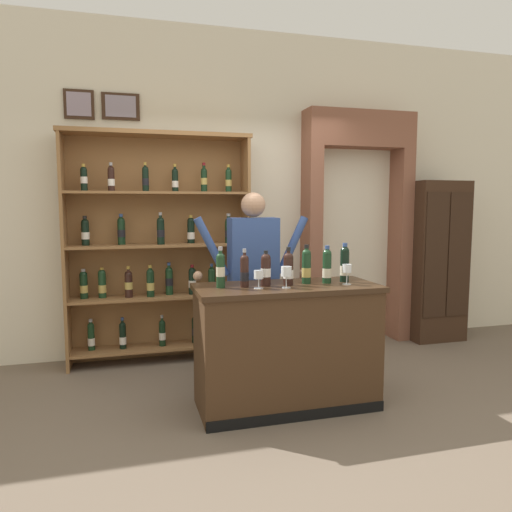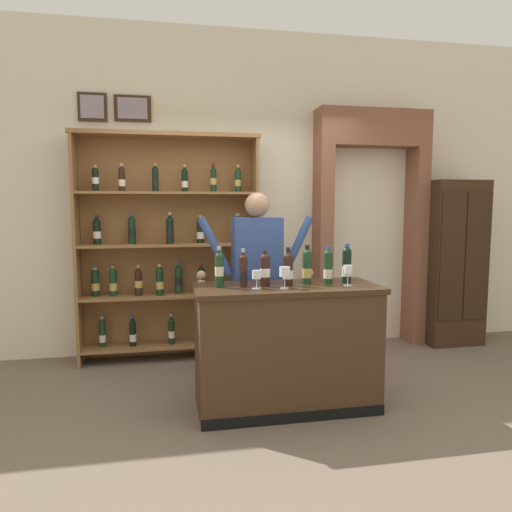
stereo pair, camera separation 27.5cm
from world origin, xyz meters
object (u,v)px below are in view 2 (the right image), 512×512
object	(u,v)px
side_cabinet	(454,263)
tasting_bottle_super_tuscan	(347,265)
wine_glass_right	(257,276)
wine_shelf	(169,243)
tasting_bottle_brunello	(243,270)
shopkeeper	(257,267)
tasting_bottle_grappa	(219,269)
wine_glass_spare	(348,271)
tasting_counter	(286,347)
tasting_bottle_riserva	(307,266)
tasting_bottle_vin_santo	(288,269)
tasting_bottle_chianti	(328,267)
wine_glass_left	(285,272)
tasting_bottle_prosecco	(265,269)

from	to	relation	value
side_cabinet	tasting_bottle_super_tuscan	bearing A→B (deg)	-144.63
side_cabinet	wine_glass_right	xyz separation A→B (m)	(-2.54, -1.39, 0.13)
wine_shelf	tasting_bottle_brunello	distance (m)	1.51
shopkeeper	tasting_bottle_grappa	bearing A→B (deg)	-126.82
wine_shelf	wine_glass_spare	size ratio (longest dim) A/B	14.34
tasting_counter	tasting_bottle_riserva	xyz separation A→B (m)	(0.17, 0.03, 0.62)
tasting_bottle_brunello	tasting_bottle_vin_santo	bearing A→B (deg)	-0.57
tasting_bottle_chianti	shopkeeper	bearing A→B (deg)	130.35
tasting_counter	tasting_bottle_riserva	world-z (taller)	tasting_bottle_riserva
side_cabinet	wine_glass_left	distance (m)	2.74
wine_shelf	tasting_counter	distance (m)	1.81
tasting_bottle_vin_santo	wine_glass_right	world-z (taller)	tasting_bottle_vin_santo
tasting_bottle_grappa	tasting_bottle_prosecco	world-z (taller)	tasting_bottle_grappa
tasting_bottle_super_tuscan	wine_glass_left	xyz separation A→B (m)	(-0.54, -0.14, -0.03)
tasting_bottle_chianti	tasting_bottle_prosecco	bearing A→B (deg)	-179.94
wine_shelf	side_cabinet	size ratio (longest dim) A/B	1.23
side_cabinet	tasting_bottle_super_tuscan	size ratio (longest dim) A/B	5.91
tasting_bottle_super_tuscan	wine_glass_right	size ratio (longest dim) A/B	2.28
tasting_bottle_riserva	tasting_bottle_chianti	size ratio (longest dim) A/B	1.03
shopkeeper	tasting_bottle_super_tuscan	distance (m)	0.81
shopkeeper	tasting_bottle_riserva	size ratio (longest dim) A/B	5.48
tasting_bottle_riserva	tasting_bottle_super_tuscan	distance (m)	0.33
wine_shelf	tasting_bottle_chianti	world-z (taller)	wine_shelf
tasting_bottle_vin_santo	wine_glass_right	xyz separation A→B (m)	(-0.26, -0.09, -0.04)
tasting_bottle_prosecco	tasting_bottle_chianti	world-z (taller)	tasting_bottle_chianti
tasting_bottle_brunello	tasting_bottle_super_tuscan	distance (m)	0.83
wine_glass_spare	tasting_bottle_vin_santo	bearing A→B (deg)	168.04
wine_glass_spare	wine_glass_left	bearing A→B (deg)	-177.85
side_cabinet	tasting_bottle_chianti	xyz separation A→B (m)	(-1.96, -1.30, 0.17)
tasting_bottle_super_tuscan	shopkeeper	bearing A→B (deg)	140.10
wine_glass_right	tasting_bottle_super_tuscan	bearing A→B (deg)	8.73
tasting_bottle_riserva	wine_glass_spare	distance (m)	0.31
side_cabinet	tasting_bottle_prosecco	bearing A→B (deg)	-152.20
wine_shelf	tasting_bottle_super_tuscan	xyz separation A→B (m)	(1.36, -1.39, -0.08)
side_cabinet	tasting_counter	bearing A→B (deg)	-150.28
tasting_bottle_grappa	tasting_bottle_chianti	world-z (taller)	tasting_bottle_grappa
wine_shelf	shopkeeper	xyz separation A→B (m)	(0.74, -0.87, -0.15)
tasting_bottle_chianti	wine_glass_spare	bearing A→B (deg)	-40.41
tasting_bottle_grappa	tasting_bottle_chianti	size ratio (longest dim) A/B	1.04
tasting_bottle_brunello	tasting_bottle_grappa	bearing A→B (deg)	174.02
tasting_counter	tasting_bottle_super_tuscan	world-z (taller)	tasting_bottle_super_tuscan
wine_glass_left	wine_shelf	bearing A→B (deg)	118.07
wine_glass_right	side_cabinet	bearing A→B (deg)	28.67
tasting_bottle_prosecco	tasting_bottle_riserva	size ratio (longest dim) A/B	0.88
wine_glass_right	wine_glass_spare	distance (m)	0.71
tasting_bottle_grappa	tasting_bottle_prosecco	xyz separation A→B (m)	(0.35, -0.01, -0.01)
wine_glass_left	wine_glass_spare	size ratio (longest dim) A/B	1.01
tasting_bottle_brunello	tasting_bottle_prosecco	size ratio (longest dim) A/B	1.07
wine_glass_right	tasting_bottle_vin_santo	bearing A→B (deg)	18.18
tasting_bottle_super_tuscan	wine_glass_left	distance (m)	0.56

